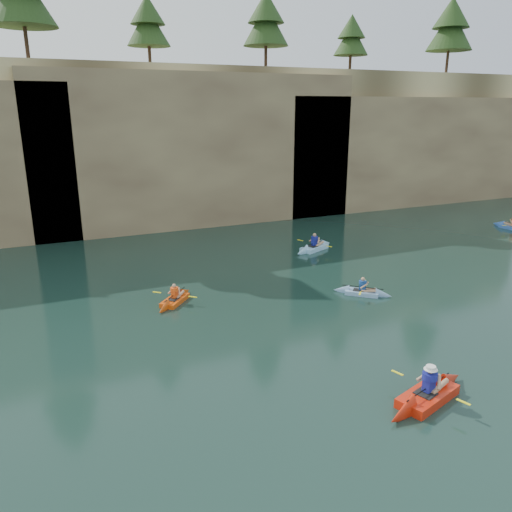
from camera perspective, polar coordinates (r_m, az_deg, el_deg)
name	(u,v)px	position (r m, az deg, el deg)	size (l,w,h in m)	color
ground	(353,361)	(18.43, 10.98, -11.73)	(160.00, 160.00, 0.00)	black
cliff	(152,139)	(44.25, -11.76, 12.92)	(70.00, 16.00, 12.00)	tan
cliff_slab_center	(202,149)	(37.67, -6.15, 12.09)	(24.00, 2.40, 11.40)	#97855B
cliff_slab_east	(416,150)	(47.84, 17.78, 11.45)	(26.00, 2.40, 9.84)	#97855B
sea_cave_center	(125,212)	(36.20, -14.71, 4.90)	(3.50, 1.00, 3.20)	black
sea_cave_east	(301,190)	(40.68, 5.15, 7.57)	(5.00, 1.00, 4.50)	black
main_kayaker	(428,395)	(16.74, 19.03, -14.79)	(4.00, 2.53, 1.46)	red
kayaker_orange	(175,300)	(23.38, -9.26, -4.94)	(2.52, 2.66, 1.13)	#D7490D
kayaker_ltblue_near	(362,292)	(24.55, 12.04, -4.04)	(2.49, 2.37, 1.09)	#81A9D8
kayaker_ltblue_mid	(314,247)	(31.63, 6.66, 0.98)	(3.53, 2.42, 1.34)	#8FC7EF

